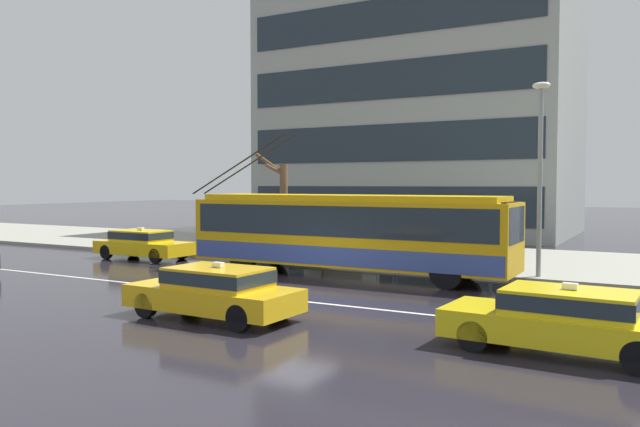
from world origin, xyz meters
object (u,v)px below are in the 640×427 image
Objects in this scene: taxi_queued_behind_bus at (143,243)px; street_tree_bare at (283,204)px; taxi_oncoming_far at (564,318)px; street_lamp at (540,162)px; taxi_oncoming_near at (215,290)px; bus_shelter at (335,212)px; pedestrian_approaching_curb at (323,236)px; pedestrian_at_shelter at (491,227)px; pedestrian_walking_past at (396,223)px; trolleybus at (348,231)px.

street_tree_bare reaches higher than taxi_queued_behind_bus.
street_lamp is (-2.11, 9.34, 3.34)m from taxi_oncoming_far.
taxi_oncoming_near is at bearing -174.52° from taxi_oncoming_far.
bus_shelter is 0.85× the size of street_tree_bare.
street_tree_bare reaches higher than pedestrian_approaching_curb.
pedestrian_at_shelter is 0.43× the size of street_tree_bare.
pedestrian_approaching_curb is 0.85× the size of pedestrian_walking_past.
street_lamp reaches higher than pedestrian_at_shelter.
taxi_queued_behind_bus is 11.13m from pedestrian_walking_past.
taxi_queued_behind_bus is 2.23× the size of pedestrian_walking_past.
taxi_oncoming_near is 11.33m from pedestrian_walking_past.
taxi_oncoming_near is at bearing -37.61° from taxi_queued_behind_bus.
taxi_queued_behind_bus is 2.61× the size of pedestrian_approaching_curb.
taxi_oncoming_near is 0.97× the size of street_tree_bare.
street_lamp reaches higher than taxi_queued_behind_bus.
taxi_oncoming_far is 15.27m from bus_shelter.
pedestrian_at_shelter is 3.83m from pedestrian_walking_past.
bus_shelter is 1.51m from pedestrian_approaching_curb.
street_lamp reaches higher than pedestrian_walking_past.
street_tree_bare is (-2.77, 0.18, 0.31)m from bus_shelter.
taxi_oncoming_near is 13.08m from street_tree_bare.
taxi_oncoming_near is at bearing -64.79° from street_tree_bare.
trolleybus reaches higher than bus_shelter.
street_lamp is (5.71, -1.18, 2.30)m from pedestrian_walking_past.
pedestrian_approaching_curb is (-6.68, -0.69, -0.56)m from pedestrian_at_shelter.
bus_shelter is 2.80m from street_tree_bare.
pedestrian_at_shelter is 6.74m from pedestrian_approaching_curb.
pedestrian_at_shelter is 3.15m from street_lamp.
bus_shelter is (-2.75, 11.56, 1.40)m from taxi_oncoming_near.
street_tree_bare is (-5.53, 11.73, 1.71)m from taxi_oncoming_near.
taxi_oncoming_near is 1.15× the size of bus_shelter.
bus_shelter is 8.93m from street_lamp.
pedestrian_walking_past reaches higher than taxi_queued_behind_bus.
pedestrian_approaching_curb is 3.37m from street_tree_bare.
street_lamp reaches higher than street_tree_bare.
street_tree_bare is at bearing 115.21° from taxi_oncoming_near.
taxi_queued_behind_bus is at bearing 158.38° from taxi_oncoming_far.
pedestrian_at_shelter is at bearing 70.29° from taxi_oncoming_near.
taxi_queued_behind_bus and taxi_oncoming_near have the same top height.
pedestrian_approaching_curb is 3.05m from pedestrian_walking_past.
pedestrian_walking_past is 0.30× the size of street_lamp.
street_tree_bare is at bearing 175.47° from pedestrian_walking_past.
pedestrian_approaching_curb is at bearing -174.10° from pedestrian_at_shelter.
bus_shelter is at bearing 134.77° from taxi_oncoming_far.
taxi_oncoming_near is at bearing -90.73° from pedestrian_walking_past.
bus_shelter reaches higher than pedestrian_at_shelter.
bus_shelter reaches higher than pedestrian_approaching_curb.
pedestrian_approaching_curb is (-2.71, 10.39, 0.45)m from taxi_oncoming_near.
pedestrian_walking_past is (-3.83, 0.21, 0.02)m from pedestrian_at_shelter.
taxi_queued_behind_bus is 8.11m from pedestrian_approaching_curb.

